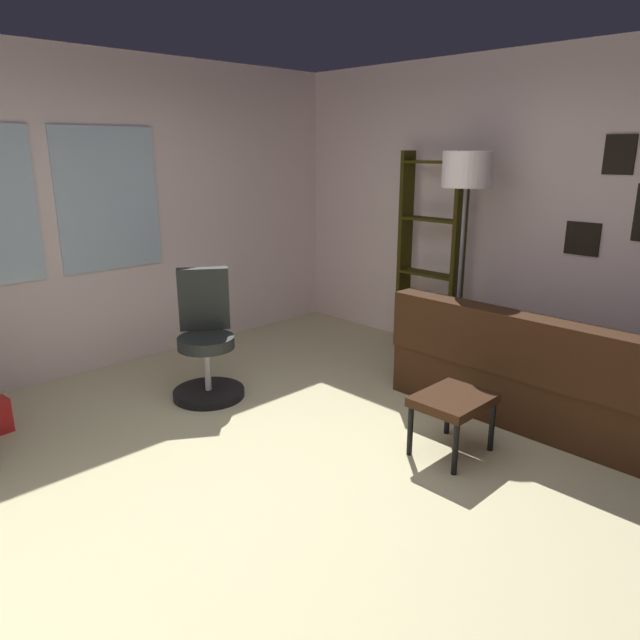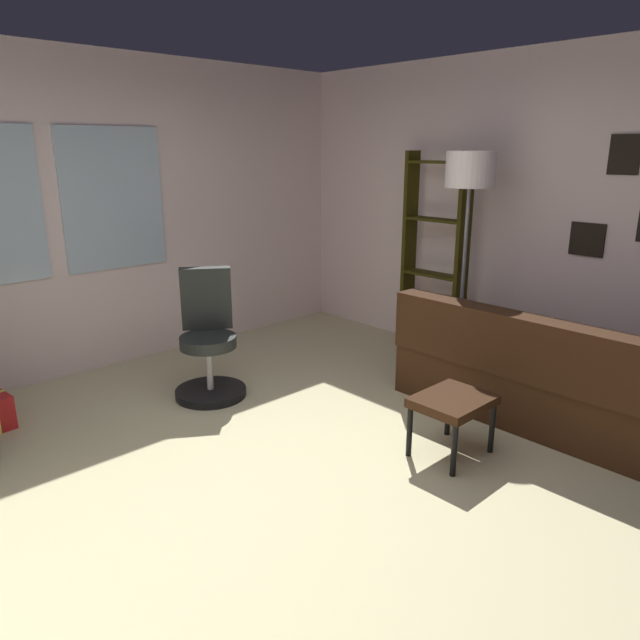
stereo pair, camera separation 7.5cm
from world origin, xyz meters
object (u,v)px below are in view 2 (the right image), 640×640
office_chair (209,347)px  couch (559,375)px  bookshelf (434,269)px  footstool (453,405)px  floor_lamp (470,184)px

office_chair → couch: bearing=-50.0°
bookshelf → footstool: bearing=-139.9°
footstool → office_chair: (-0.58, 1.89, 0.05)m
office_chair → bookshelf: bookshelf is taller
footstool → office_chair: office_chair is taller
office_chair → floor_lamp: floor_lamp is taller
floor_lamp → couch: bearing=-94.5°
footstool → floor_lamp: floor_lamp is taller
couch → footstool: (-1.14, 0.15, 0.06)m
footstool → floor_lamp: bearing=32.4°
footstool → floor_lamp: 1.93m
couch → floor_lamp: size_ratio=1.03×
office_chair → floor_lamp: 2.45m
bookshelf → couch: bearing=-105.5°
footstool → bookshelf: 2.08m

